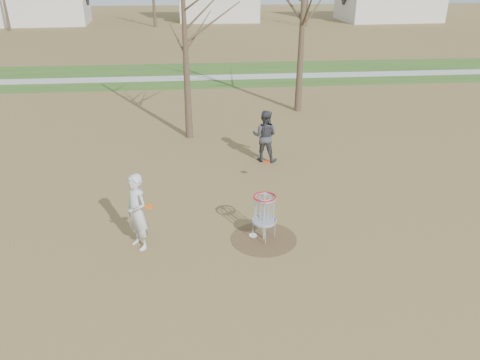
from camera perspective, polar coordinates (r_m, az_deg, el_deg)
The scene contains 9 objects.
ground at distance 12.83m, azimuth 2.91°, elevation -7.18°, with size 160.00×160.00×0.00m, color brown.
green_band at distance 32.51m, azimuth -2.58°, elevation 12.76°, with size 160.00×8.00×0.01m, color #2D5119.
footpath at distance 31.54m, azimuth -2.47°, elevation 12.40°, with size 160.00×1.50×0.01m, color #9E9E99.
dirt_circle at distance 12.83m, azimuth 2.91°, elevation -7.16°, with size 1.80×1.80×0.01m, color #47331E.
player_standing at distance 12.26m, azimuth -12.46°, elevation -3.84°, with size 0.75×0.49×2.07m, color silver.
player_throwing at distance 17.50m, azimuth 3.04°, elevation 5.39°, with size 0.95×0.74×1.96m, color #37393D.
disc_grounded at distance 12.94m, azimuth 1.58°, elevation -6.76°, with size 0.22×0.22×0.02m, color white.
discs_in_play at distance 13.62m, azimuth -2.61°, elevation -0.01°, with size 3.75×3.85×0.49m.
disc_golf_basket at distance 12.37m, azimuth 3.00°, elevation -3.59°, with size 0.64×0.64×1.35m.
Camera 1 is at (-1.71, -10.75, 6.80)m, focal length 35.00 mm.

